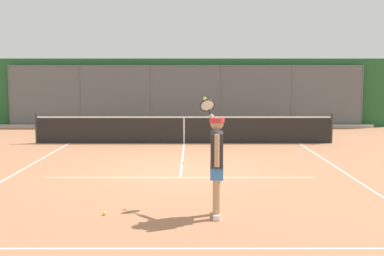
# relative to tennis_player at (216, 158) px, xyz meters

# --- Properties ---
(ground_plane) EXTENTS (60.00, 60.00, 0.00)m
(ground_plane) POSITION_rel_tennis_player_xyz_m (0.70, -4.03, -1.03)
(ground_plane) COLOR #B27551
(court_line_markings) EXTENTS (8.30, 10.40, 0.01)m
(court_line_markings) POSITION_rel_tennis_player_xyz_m (0.70, -2.84, -1.03)
(court_line_markings) COLOR white
(court_line_markings) RESTS_ON ground
(fence_backdrop) EXTENTS (19.32, 1.37, 3.18)m
(fence_backdrop) POSITION_rel_tennis_player_xyz_m (0.70, -14.54, 0.55)
(fence_backdrop) COLOR #565B60
(fence_backdrop) RESTS_ON ground
(tennis_net) EXTENTS (10.66, 0.09, 1.07)m
(tennis_net) POSITION_rel_tennis_player_xyz_m (0.70, -8.83, -0.54)
(tennis_net) COLOR #2D2D2D
(tennis_net) RESTS_ON ground
(tennis_player) EXTENTS (0.43, 1.44, 2.03)m
(tennis_player) POSITION_rel_tennis_player_xyz_m (0.00, 0.00, 0.00)
(tennis_player) COLOR silver
(tennis_player) RESTS_ON ground
(tennis_ball_mid_court) EXTENTS (0.07, 0.07, 0.07)m
(tennis_ball_mid_court) POSITION_rel_tennis_player_xyz_m (0.66, -4.94, -1.00)
(tennis_ball_mid_court) COLOR #D6E042
(tennis_ball_mid_court) RESTS_ON ground
(tennis_ball_near_baseline) EXTENTS (0.07, 0.07, 0.07)m
(tennis_ball_near_baseline) POSITION_rel_tennis_player_xyz_m (1.96, -0.07, -1.00)
(tennis_ball_near_baseline) COLOR #D6E042
(tennis_ball_near_baseline) RESTS_ON ground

